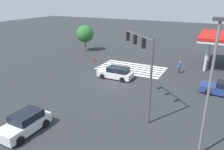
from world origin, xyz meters
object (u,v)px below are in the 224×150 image
car_0 (25,123)px  traffic_signal_mast (142,58)px  street_light_pole_a (210,81)px  pedestrian (179,67)px  fire_hydrant (95,60)px  tree_corner_a (85,34)px  car_3 (116,73)px

car_0 → traffic_signal_mast: bearing=134.3°
street_light_pole_a → pedestrian: bearing=-74.9°
street_light_pole_a → fire_hydrant: bearing=-41.5°
car_0 → fire_hydrant: car_0 is taller
traffic_signal_mast → car_0: size_ratio=1.75×
fire_hydrant → tree_corner_a: bearing=-46.8°
car_3 → tree_corner_a: bearing=-43.1°
car_0 → fire_hydrant: bearing=-164.2°
traffic_signal_mast → pedestrian: (-1.07, -13.00, -4.35)m
car_3 → car_0: bearing=84.8°
pedestrian → fire_hydrant: (13.24, 0.77, -0.52)m
street_light_pole_a → fire_hydrant: street_light_pole_a is taller
car_0 → fire_hydrant: (5.08, -18.96, -0.32)m
traffic_signal_mast → street_light_pole_a: size_ratio=0.80×
fire_hydrant → pedestrian: bearing=-176.7°
fire_hydrant → street_light_pole_a: bearing=138.5°
traffic_signal_mast → tree_corner_a: traffic_signal_mast is taller
car_0 → street_light_pole_a: street_light_pole_a is taller
car_0 → tree_corner_a: bearing=-155.9°
tree_corner_a → traffic_signal_mast: bearing=134.3°
car_0 → fire_hydrant: size_ratio=4.83×
car_0 → street_light_pole_a: 13.80m
tree_corner_a → car_0: bearing=113.4°
traffic_signal_mast → fire_hydrant: 17.92m
pedestrian → tree_corner_a: size_ratio=0.34×
traffic_signal_mast → car_3: (5.92, -7.29, -4.56)m
pedestrian → fire_hydrant: bearing=-43.7°
traffic_signal_mast → tree_corner_a: size_ratio=1.47×
traffic_signal_mast → pedestrian: size_ratio=4.29×
traffic_signal_mast → pedestrian: traffic_signal_mast is taller
car_0 → street_light_pole_a: bearing=105.5°
traffic_signal_mast → car_0: (7.09, 6.74, -4.55)m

